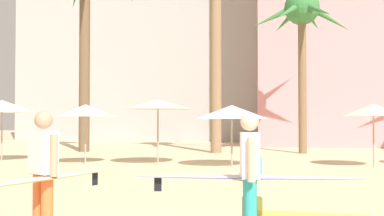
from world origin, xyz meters
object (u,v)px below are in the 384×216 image
cafe_umbrella_3 (373,110)px  person_near_left (250,175)px  cafe_umbrella_0 (2,106)px  person_mid_left (40,174)px  person_mid_right (249,169)px  cafe_umbrella_4 (158,104)px  cafe_umbrella_5 (232,112)px  cafe_umbrella_2 (86,110)px  palm_tree_far_left (302,20)px  backpack (252,211)px

cafe_umbrella_3 → person_near_left: (-4.24, -10.59, -1.06)m
cafe_umbrella_0 → person_mid_left: size_ratio=1.01×
person_near_left → person_mid_right: bearing=84.8°
cafe_umbrella_4 → cafe_umbrella_5: 2.81m
cafe_umbrella_2 → cafe_umbrella_4: (2.76, 0.12, 0.22)m
palm_tree_far_left → person_mid_left: 18.87m
palm_tree_far_left → cafe_umbrella_4: 9.80m
backpack → cafe_umbrella_5: bearing=175.1°
cafe_umbrella_5 → person_mid_right: bearing=-79.8°
cafe_umbrella_3 → cafe_umbrella_2: bearing=-178.9°
cafe_umbrella_5 → person_near_left: bearing=-86.0°
palm_tree_far_left → cafe_umbrella_3: palm_tree_far_left is taller
cafe_umbrella_0 → cafe_umbrella_5: size_ratio=1.01×
cafe_umbrella_0 → person_mid_right: (9.82, -4.39, -1.88)m
cafe_umbrella_2 → backpack: (6.25, -8.97, -1.81)m
person_near_left → cafe_umbrella_5: bearing=88.3°
cafe_umbrella_0 → backpack: size_ratio=6.24×
cafe_umbrella_3 → cafe_umbrella_4: size_ratio=0.86×
person_near_left → cafe_umbrella_4: bearing=102.6°
cafe_umbrella_3 → cafe_umbrella_4: bearing=-179.4°
cafe_umbrella_3 → person_near_left: bearing=-111.8°
cafe_umbrella_5 → person_near_left: size_ratio=0.83×
cafe_umbrella_2 → backpack: size_ratio=5.34×
cafe_umbrella_4 → person_mid_left: (0.70, -10.77, -1.28)m
cafe_umbrella_5 → person_mid_right: cafe_umbrella_5 is taller
cafe_umbrella_2 → person_mid_right: (6.17, -3.92, -1.70)m
backpack → person_mid_left: bearing=-68.7°
cafe_umbrella_0 → person_near_left: (9.88, -10.86, -1.26)m
person_mid_left → person_near_left: bearing=127.7°
backpack → person_mid_right: (-0.08, 5.05, 0.12)m
person_mid_right → cafe_umbrella_3: bearing=-92.7°
cafe_umbrella_0 → cafe_umbrella_3: bearing=-1.1°
palm_tree_far_left → cafe_umbrella_5: size_ratio=3.15×
palm_tree_far_left → person_near_left: size_ratio=2.60×
cafe_umbrella_4 → person_mid_left: cafe_umbrella_4 is taller
backpack → person_mid_right: size_ratio=0.43×
backpack → person_mid_right: bearing=171.2°
cafe_umbrella_4 → backpack: size_ratio=6.19×
cafe_umbrella_4 → person_mid_right: (3.40, -4.04, -1.92)m
cafe_umbrella_3 → cafe_umbrella_5: size_ratio=0.86×
cafe_umbrella_0 → cafe_umbrella_5: (9.18, -0.80, -0.26)m
cafe_umbrella_3 → person_mid_left: size_ratio=0.86×
backpack → person_mid_left: 3.35m
cafe_umbrella_0 → cafe_umbrella_5: cafe_umbrella_0 is taller
cafe_umbrella_3 → person_mid_right: (-4.29, -4.12, -1.69)m
palm_tree_far_left → cafe_umbrella_0: palm_tree_far_left is taller
cafe_umbrella_3 → person_mid_left: 12.96m
person_mid_right → cafe_umbrella_4: bearing=-6.4°
cafe_umbrella_4 → cafe_umbrella_5: cafe_umbrella_4 is taller
backpack → person_mid_right: 5.05m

